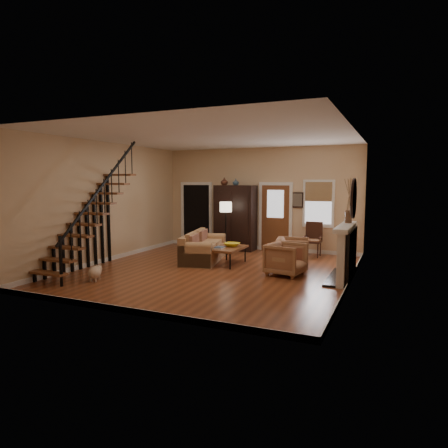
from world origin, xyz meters
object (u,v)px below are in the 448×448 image
at_px(sofa, 203,247).
at_px(armchair_right, 293,252).
at_px(armoire, 235,218).
at_px(armchair_left, 286,259).
at_px(floor_lamp, 226,228).
at_px(coffee_table, 228,256).
at_px(side_chair, 313,240).

relative_size(sofa, armchair_right, 2.45).
bearing_deg(sofa, armoire, 73.96).
bearing_deg(armchair_right, armoire, 42.50).
relative_size(armchair_left, floor_lamp, 0.53).
xyz_separation_m(coffee_table, armchair_right, (1.64, 0.46, 0.15)).
relative_size(floor_lamp, side_chair, 1.57).
distance_m(armchair_left, armchair_right, 1.03).
bearing_deg(sofa, armchair_right, -5.84).
xyz_separation_m(armoire, armchair_left, (2.44, -2.81, -0.67)).
distance_m(armoire, sofa, 2.19).
distance_m(sofa, armchair_left, 2.67).
relative_size(coffee_table, floor_lamp, 0.76).
distance_m(armoire, side_chair, 2.61).
bearing_deg(sofa, floor_lamp, 71.07).
xyz_separation_m(coffee_table, side_chair, (1.85, 2.05, 0.28)).
height_order(sofa, side_chair, side_chair).
xyz_separation_m(sofa, side_chair, (2.67, 1.88, 0.13)).
xyz_separation_m(coffee_table, floor_lamp, (-0.69, 1.42, 0.57)).
bearing_deg(armchair_left, armchair_right, 13.79).
height_order(sofa, floor_lamp, floor_lamp).
height_order(armoire, armchair_left, armoire).
relative_size(sofa, coffee_table, 1.67).
bearing_deg(floor_lamp, armchair_right, -22.39).
xyz_separation_m(armoire, floor_lamp, (0.01, -0.82, -0.25)).
bearing_deg(armoire, side_chair, -4.48).
distance_m(coffee_table, floor_lamp, 1.68).
bearing_deg(side_chair, armoire, 175.52).
relative_size(armoire, coffee_table, 1.72).
xyz_separation_m(sofa, floor_lamp, (0.14, 1.25, 0.42)).
xyz_separation_m(armchair_left, side_chair, (0.11, 2.61, 0.13)).
height_order(armchair_left, side_chair, side_chair).
bearing_deg(armchair_right, floor_lamp, 57.36).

